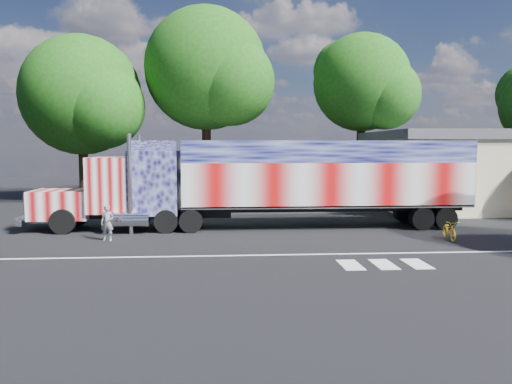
{
  "coord_description": "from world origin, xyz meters",
  "views": [
    {
      "loc": [
        -1.74,
        -21.79,
        4.15
      ],
      "look_at": [
        0.0,
        3.0,
        1.9
      ],
      "focal_mm": 35.0,
      "sensor_mm": 36.0,
      "label": 1
    }
  ],
  "objects": [
    {
      "name": "tree_ne_a",
      "position": [
        9.62,
        17.71,
        9.18
      ],
      "size": [
        8.12,
        7.73,
        13.12
      ],
      "color": "black",
      "rests_on": "ground"
    },
    {
      "name": "lane_markings",
      "position": [
        1.71,
        -3.77,
        0.01
      ],
      "size": [
        30.0,
        2.67,
        0.01
      ],
      "color": "silver",
      "rests_on": "ground"
    },
    {
      "name": "semi_truck",
      "position": [
        0.86,
        3.55,
        2.46
      ],
      "size": [
        22.44,
        3.54,
        4.78
      ],
      "color": "black",
      "rests_on": "ground"
    },
    {
      "name": "bicycle",
      "position": [
        8.45,
        -0.38,
        0.44
      ],
      "size": [
        0.8,
        1.74,
        0.88
      ],
      "primitive_type": "imported",
      "rotation": [
        0.0,
        0.0,
        -0.13
      ],
      "color": "gold",
      "rests_on": "ground"
    },
    {
      "name": "ground",
      "position": [
        0.0,
        0.0,
        0.0
      ],
      "size": [
        100.0,
        100.0,
        0.0
      ],
      "primitive_type": "plane",
      "color": "black"
    },
    {
      "name": "tree_n_mid",
      "position": [
        -2.71,
        17.91,
        10.17
      ],
      "size": [
        10.01,
        9.54,
        15.01
      ],
      "color": "black",
      "rests_on": "ground"
    },
    {
      "name": "tree_nw_a",
      "position": [
        -12.15,
        17.34,
        8.02
      ],
      "size": [
        9.5,
        9.04,
        12.59
      ],
      "color": "black",
      "rests_on": "ground"
    },
    {
      "name": "coach_bus",
      "position": [
        -1.74,
        11.86,
        1.7
      ],
      "size": [
        11.24,
        2.62,
        3.27
      ],
      "color": "silver",
      "rests_on": "ground"
    },
    {
      "name": "woman",
      "position": [
        -6.79,
        0.49,
        0.8
      ],
      "size": [
        0.63,
        0.45,
        1.59
      ],
      "primitive_type": "imported",
      "rotation": [
        0.0,
        0.0,
        -0.13
      ],
      "color": "slate",
      "rests_on": "ground"
    }
  ]
}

